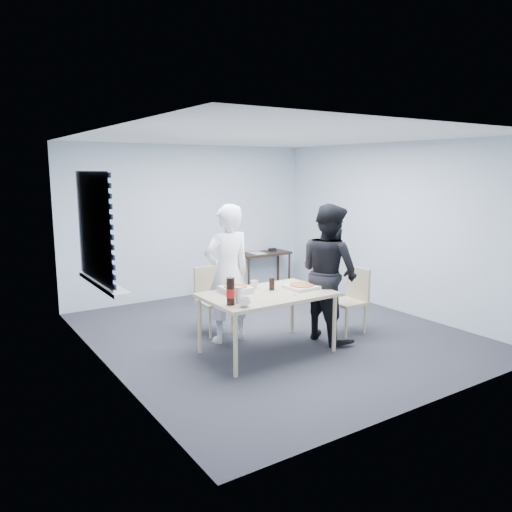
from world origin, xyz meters
TOP-DOWN VIEW (x-y plane):
  - room at (-2.20, 0.40)m, footprint 5.00×5.00m
  - dining_table at (-0.49, -0.55)m, footprint 1.52×0.96m
  - chair_far at (-0.66, 0.53)m, footprint 0.42×0.42m
  - chair_right at (0.90, -0.55)m, footprint 0.42×0.42m
  - person_white at (-0.68, 0.07)m, footprint 0.65×0.42m
  - person_black at (0.45, -0.57)m, footprint 0.47×0.86m
  - side_table at (1.38, 2.28)m, footprint 0.99×0.44m
  - stool at (0.32, 1.74)m, footprint 0.34×0.34m
  - backpack at (0.32, 1.73)m, footprint 0.29×0.22m
  - pizza_box_a at (-0.79, -0.31)m, footprint 0.33×0.33m
  - pizza_box_b at (-0.00, -0.58)m, footprint 0.36×0.36m
  - mug_a at (-1.02, -0.90)m, footprint 0.17×0.17m
  - mug_b at (-0.47, -0.24)m, footprint 0.10×0.10m
  - cola_glass at (-0.35, -0.45)m, footprint 0.08×0.08m
  - soda_bottle at (-1.11, -0.75)m, footprint 0.09×0.09m
  - plastic_cups at (-1.01, -0.74)m, footprint 0.08×0.08m
  - rubber_band at (-0.27, -0.80)m, footprint 0.06×0.06m
  - papers at (1.23, 2.28)m, footprint 0.33×0.37m
  - black_box at (1.60, 2.32)m, footprint 0.15×0.12m

SIDE VIEW (x-z plane):
  - stool at x=0.32m, z-range 0.13..0.60m
  - chair_far at x=-0.66m, z-range 0.07..0.96m
  - chair_right at x=0.90m, z-range 0.07..0.96m
  - side_table at x=1.38m, z-range 0.25..0.91m
  - papers at x=1.23m, z-range 0.66..0.67m
  - backpack at x=0.32m, z-range 0.47..0.88m
  - dining_table at x=-0.49m, z-range 0.31..1.05m
  - black_box at x=1.60m, z-range 0.66..0.72m
  - rubber_band at x=-0.27m, z-range 0.74..0.74m
  - pizza_box_b at x=0.00m, z-range 0.74..0.79m
  - pizza_box_a at x=-0.79m, z-range 0.74..0.82m
  - mug_b at x=-0.47m, z-range 0.74..0.83m
  - mug_a at x=-1.02m, z-range 0.74..0.83m
  - cola_glass at x=-0.35m, z-range 0.74..0.89m
  - plastic_cups at x=-1.01m, z-range 0.74..0.92m
  - soda_bottle at x=-1.11m, z-range 0.73..1.03m
  - person_white at x=-0.68m, z-range 0.00..1.77m
  - person_black at x=0.45m, z-range 0.00..1.77m
  - room at x=-2.20m, z-range -1.06..3.94m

